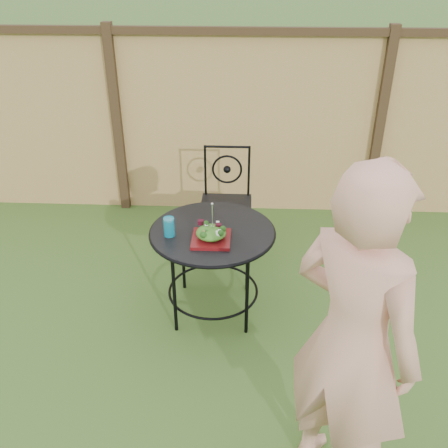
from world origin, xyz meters
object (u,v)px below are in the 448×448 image
Objects in this scene: patio_table at (213,246)px; patio_chair at (226,198)px; diner at (352,344)px; salad_plate at (211,239)px.

patio_chair reaches higher than patio_table.
diner is at bearing -73.49° from patio_chair.
salad_plate is (0.00, -0.14, 0.15)m from patio_table.
salad_plate is at bearing -13.11° from diner.
salad_plate is at bearing -89.45° from patio_table.
patio_table is 3.42× the size of salad_plate.
diner reaches higher than patio_chair.
patio_chair is at bearing -28.02° from diner.
patio_table is at bearing 90.55° from salad_plate.
salad_plate reaches higher than patio_table.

